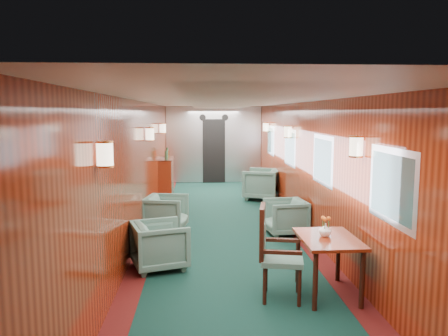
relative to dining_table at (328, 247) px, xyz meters
name	(u,v)px	position (x,y,z in m)	size (l,w,h in m)	color
room	(225,144)	(-1.07, 2.81, 1.03)	(12.00, 12.10, 2.40)	#0C2E25
bulkhead	(214,145)	(-1.07, 8.72, 0.58)	(2.98, 0.17, 2.39)	silver
windows_right	(304,153)	(0.42, 3.06, 0.85)	(0.02, 8.60, 0.80)	silver
wall_sconces	(224,134)	(-1.07, 3.37, 1.19)	(2.97, 7.97, 0.25)	#FFECC6
dining_table	(328,247)	(0.00, 0.00, 0.00)	(0.68, 0.96, 0.72)	maroon
side_chair	(273,249)	(-0.68, -0.05, 0.01)	(0.58, 0.60, 1.12)	#1E4742
credenza	(167,177)	(-2.41, 6.55, -0.09)	(0.35, 1.12, 1.28)	maroon
flower_vase	(325,230)	(-0.03, 0.05, 0.19)	(0.15, 0.15, 0.16)	white
armchair_left_near	(160,245)	(-2.11, 1.04, -0.27)	(0.72, 0.74, 0.67)	#1E4742
armchair_left_far	(166,213)	(-2.16, 3.02, -0.27)	(0.72, 0.74, 0.67)	#1E4742
armchair_right_near	(285,217)	(0.02, 2.67, -0.28)	(0.69, 0.71, 0.64)	#1E4742
armchair_right_far	(262,184)	(0.05, 5.90, -0.21)	(0.84, 0.87, 0.79)	#1E4742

